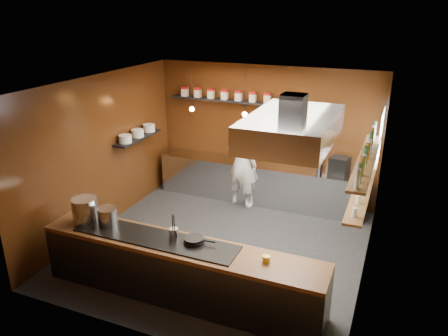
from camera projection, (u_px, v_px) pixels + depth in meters
The scene contains 26 objects.
floor at pixel (221, 246), 8.07m from camera, with size 5.00×5.00×0.00m, color black.
back_wall at pixel (265, 134), 9.70m from camera, with size 5.00×5.00×0.00m, color #321609.
left_wall at pixel (102, 153), 8.44m from camera, with size 5.00×5.00×0.00m, color #321609.
right_wall at pixel (372, 193), 6.64m from camera, with size 5.00×5.00×0.00m, color brown.
ceiling at pixel (221, 84), 7.02m from camera, with size 5.00×5.00×0.00m, color silver.
window_pane at pixel (380, 138), 7.99m from camera, with size 1.00×1.00×0.00m, color white.
prep_counter at pixel (259, 182), 9.79m from camera, with size 4.60×0.65×0.90m, color silver.
pass_counter at pixel (179, 270), 6.53m from camera, with size 4.40×0.72×0.94m.
tin_shelf at pixel (225, 100), 9.66m from camera, with size 2.60×0.26×0.04m, color black.
plate_shelf at pixel (138, 138), 9.23m from camera, with size 0.30×1.40×0.04m, color black.
bottle_shelf_upper at pixel (366, 160), 6.81m from camera, with size 0.26×2.80×0.04m, color brown.
bottle_shelf_lower at pixel (363, 187), 6.98m from camera, with size 0.26×2.80×0.04m, color brown.
extractor_hood at pixel (292, 128), 6.38m from camera, with size 1.20×2.00×0.72m.
pendant_left at pixel (192, 107), 9.29m from camera, with size 0.10×0.10×0.95m.
pendant_right at pixel (245, 112), 8.85m from camera, with size 0.10×0.10×0.95m.
storage_tins at pixel (232, 95), 9.56m from camera, with size 2.43×0.13×0.22m.
plate_stacks at pixel (138, 133), 9.20m from camera, with size 0.26×1.16×0.16m.
bottles at pixel (367, 151), 6.76m from camera, with size 0.06×2.66×0.24m.
wine_glasses at pixel (364, 183), 6.95m from camera, with size 0.07×2.37×0.13m.
stockpot_large at pixel (85, 210), 6.94m from camera, with size 0.40×0.40×0.39m, color silver.
stockpot_small at pixel (108, 216), 6.83m from camera, with size 0.30×0.30×0.28m, color #B5B8BD.
utensil_crock at pixel (174, 234), 6.43m from camera, with size 0.14×0.14×0.17m, color silver.
frying_pan at pixel (194, 240), 6.35m from camera, with size 0.48×0.31×0.08m.
butter_jar at pixel (266, 259), 5.90m from camera, with size 0.11×0.11×0.10m, color yellow.
espresso_machine at pixel (339, 165), 9.00m from camera, with size 0.36×0.34×0.36m, color black.
chef at pixel (242, 163), 9.41m from camera, with size 0.71×0.47×1.96m, color white.
Camera 1 is at (2.75, -6.48, 4.20)m, focal length 35.00 mm.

